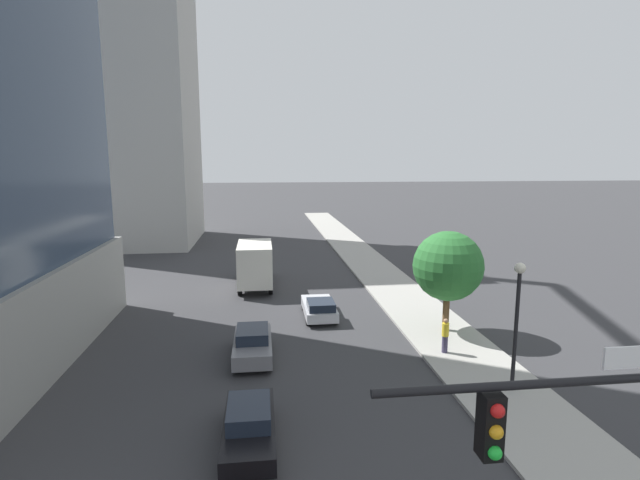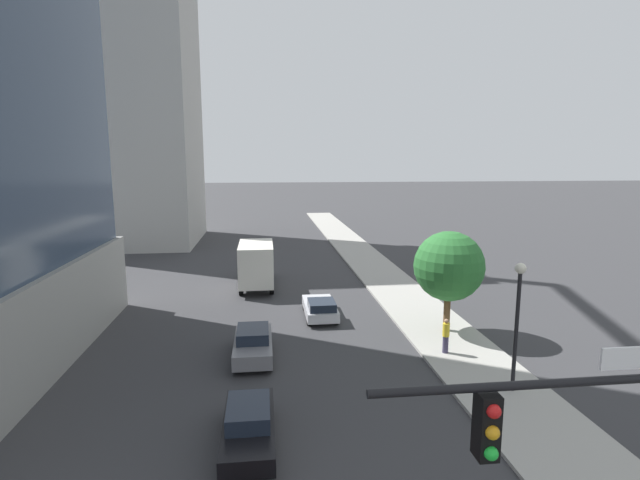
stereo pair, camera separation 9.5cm
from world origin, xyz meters
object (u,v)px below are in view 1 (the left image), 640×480
traffic_light_pole (636,461)px  car_silver (319,308)px  car_gray (253,343)px  car_black (249,425)px  construction_building (123,77)px  street_lamp (517,307)px  street_tree (448,266)px  box_truck (255,263)px  pedestrian_yellow_shirt (445,335)px

traffic_light_pole → car_silver: traffic_light_pole is taller
car_gray → car_black: (0.00, -7.26, -0.01)m
construction_building → car_gray: 41.91m
car_silver → construction_building: bearing=121.6°
car_silver → street_lamp: bearing=-57.2°
construction_building → traffic_light_pole: construction_building is taller
construction_building → traffic_light_pole: (20.83, -51.00, -13.78)m
street_tree → street_lamp: bearing=-89.5°
construction_building → box_truck: 31.09m
car_silver → pedestrian_yellow_shirt: size_ratio=2.45×
car_silver → street_tree: bearing=-26.5°
car_silver → box_truck: box_truck is taller
construction_building → street_tree: bearing=-52.9°
car_silver → box_truck: (-3.91, 7.60, 1.25)m
construction_building → pedestrian_yellow_shirt: bearing=-56.6°
street_tree → car_silver: (-6.65, 3.32, -3.14)m
car_silver → pedestrian_yellow_shirt: bearing=-49.4°
street_tree → box_truck: size_ratio=0.79×
construction_building → pedestrian_yellow_shirt: (23.68, -35.97, -17.44)m
car_gray → pedestrian_yellow_shirt: pedestrian_yellow_shirt is taller
street_tree → car_black: street_tree is taller
traffic_light_pole → box_truck: size_ratio=0.94×
street_lamp → pedestrian_yellow_shirt: street_lamp is taller
construction_building → box_truck: construction_building is taller
construction_building → street_tree: size_ratio=7.99×
car_silver → box_truck: 8.64m
car_black → pedestrian_yellow_shirt: (9.34, 6.45, 0.30)m
street_tree → box_truck: bearing=134.1°
pedestrian_yellow_shirt → car_silver: bearing=130.6°
street_tree → car_black: (-10.56, -9.47, -3.05)m
construction_building → car_black: size_ratio=9.93×
construction_building → pedestrian_yellow_shirt: 46.46m
street_tree → car_gray: 11.21m
car_gray → pedestrian_yellow_shirt: size_ratio=2.53×
construction_building → car_gray: (14.34, -35.16, -17.73)m
street_lamp → car_black: 11.28m
traffic_light_pole → car_gray: 17.56m
traffic_light_pole → construction_building: bearing=112.2°
car_silver → pedestrian_yellow_shirt: pedestrian_yellow_shirt is taller
street_lamp → car_silver: size_ratio=1.27×
traffic_light_pole → street_tree: size_ratio=1.18×
pedestrian_yellow_shirt → traffic_light_pole: bearing=-100.8°
box_truck → car_black: bearing=-90.0°
car_silver → car_black: size_ratio=0.94×
street_lamp → pedestrian_yellow_shirt: (-1.28, 4.07, -2.66)m
construction_building → pedestrian_yellow_shirt: size_ratio=25.80×
street_tree → box_truck: (-10.56, 10.91, -1.89)m
street_tree → pedestrian_yellow_shirt: size_ratio=3.23×
construction_building → traffic_light_pole: size_ratio=6.76×
car_black → pedestrian_yellow_shirt: pedestrian_yellow_shirt is taller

